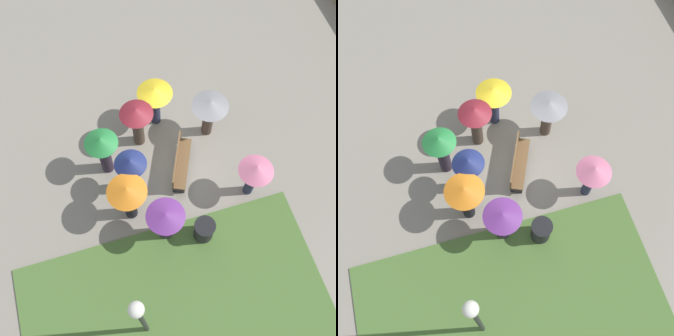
{
  "view_description": "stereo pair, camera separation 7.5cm",
  "coord_description": "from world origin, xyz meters",
  "views": [
    {
      "loc": [
        -6.13,
        1.7,
        12.48
      ],
      "look_at": [
        -0.81,
        0.1,
        0.6
      ],
      "focal_mm": 45.0,
      "sensor_mm": 36.0,
      "label": 1
    },
    {
      "loc": [
        -6.15,
        1.63,
        12.48
      ],
      "look_at": [
        -0.81,
        0.1,
        0.6
      ],
      "focal_mm": 45.0,
      "sensor_mm": 36.0,
      "label": 2
    }
  ],
  "objects": [
    {
      "name": "crowd_person_navy",
      "position": [
        -0.88,
        1.23,
        1.39
      ],
      "size": [
        0.95,
        0.95,
        2.0
      ],
      "rotation": [
        0.0,
        0.0,
        6.19
      ],
      "color": "#1E3328",
      "rests_on": "ground_plane"
    },
    {
      "name": "lamp_post",
      "position": [
        -5.11,
        1.99,
        3.0
      ],
      "size": [
        0.32,
        0.32,
        4.72
      ],
      "color": "#2D2D30",
      "rests_on": "ground_plane"
    },
    {
      "name": "park_bench",
      "position": [
        -0.67,
        -0.34,
        0.47
      ],
      "size": [
        1.82,
        1.13,
        0.9
      ],
      "rotation": [
        0.0,
        0.0,
        -0.43
      ],
      "color": "brown",
      "rests_on": "ground_plane"
    },
    {
      "name": "crowd_person_maroon",
      "position": [
        0.72,
        0.64,
        1.36
      ],
      "size": [
        1.05,
        1.05,
        1.93
      ],
      "rotation": [
        0.0,
        0.0,
        0.25
      ],
      "color": "#47382D",
      "rests_on": "ground_plane"
    },
    {
      "name": "ground_plane",
      "position": [
        0.0,
        0.0,
        0.0
      ],
      "size": [
        90.0,
        90.0,
        0.0
      ],
      "primitive_type": "plane",
      "color": "gray"
    },
    {
      "name": "crowd_person_green",
      "position": [
        0.04,
        1.88,
        1.34
      ],
      "size": [
        1.01,
        1.01,
        1.95
      ],
      "rotation": [
        0.0,
        0.0,
        2.03
      ],
      "color": "#2D2333",
      "rests_on": "ground_plane"
    },
    {
      "name": "crowd_person_purple",
      "position": [
        -2.63,
        0.71,
        1.2
      ],
      "size": [
        1.1,
        1.1,
        1.81
      ],
      "rotation": [
        0.0,
        0.0,
        4.67
      ],
      "color": "#2D2333",
      "rests_on": "ground_plane"
    },
    {
      "name": "crowd_person_yellow",
      "position": [
        1.34,
        -0.12,
        1.39
      ],
      "size": [
        1.13,
        1.13,
        1.83
      ],
      "rotation": [
        0.0,
        0.0,
        1.44
      ],
      "color": "#282D47",
      "rests_on": "ground_plane"
    },
    {
      "name": "crowd_person_orange",
      "position": [
        -1.69,
        1.54,
        1.4
      ],
      "size": [
        1.14,
        1.14,
        1.99
      ],
      "rotation": [
        0.0,
        0.0,
        5.89
      ],
      "color": "black",
      "rests_on": "ground_plane"
    },
    {
      "name": "trash_bin",
      "position": [
        -3.0,
        -0.35,
        0.47
      ],
      "size": [
        0.63,
        0.63,
        0.93
      ],
      "color": "#232326",
      "rests_on": "ground_plane"
    },
    {
      "name": "crowd_person_pink",
      "position": [
        -2.02,
        -2.18,
        1.36
      ],
      "size": [
        1.04,
        1.04,
        1.77
      ],
      "rotation": [
        0.0,
        0.0,
        5.67
      ],
      "color": "#282D47",
      "rests_on": "ground_plane"
    },
    {
      "name": "crowd_person_grey",
      "position": [
        0.43,
        -1.64,
        1.33
      ],
      "size": [
        1.17,
        1.17,
        1.77
      ],
      "rotation": [
        0.0,
        0.0,
        0.3
      ],
      "color": "#47382D",
      "rests_on": "ground_plane"
    }
  ]
}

